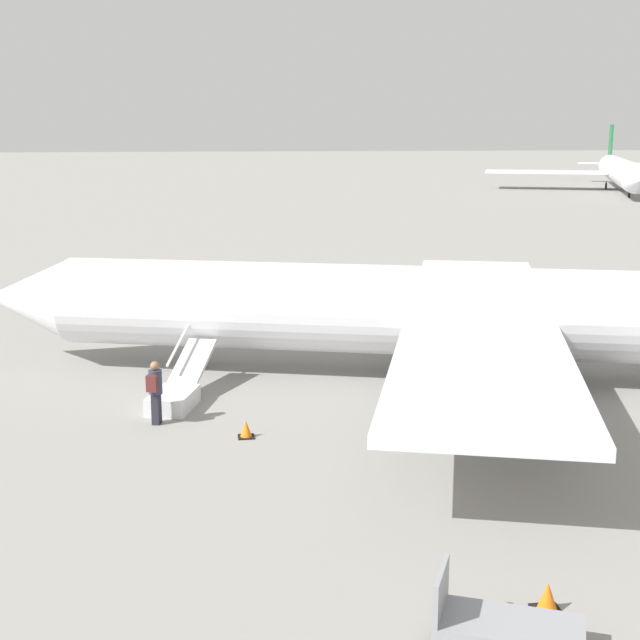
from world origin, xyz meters
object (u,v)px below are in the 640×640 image
(airplane_main, at_px, (472,311))
(boarding_stairs, at_px, (177,392))
(luggage_cart, at_px, (501,624))
(passenger, at_px, (155,388))
(airplane_far_left, at_px, (621,171))

(airplane_main, height_order, boarding_stairs, airplane_main)
(boarding_stairs, distance_m, luggage_cart, 14.20)
(airplane_main, xyz_separation_m, luggage_cart, (4.16, 14.56, -1.76))
(airplane_main, distance_m, luggage_cart, 15.25)
(passenger, bearing_deg, boarding_stairs, -0.33)
(airplane_far_left, xyz_separation_m, passenger, (56.23, 86.22, -1.52))
(airplane_main, bearing_deg, boarding_stairs, 25.30)
(passenger, bearing_deg, airplane_far_left, -15.74)
(airplane_main, relative_size, boarding_stairs, 7.42)
(passenger, bearing_deg, luggage_cart, -137.13)
(airplane_main, bearing_deg, passenger, 34.40)
(airplane_main, relative_size, luggage_cart, 12.48)
(airplane_main, relative_size, airplane_far_left, 0.72)
(boarding_stairs, bearing_deg, passenger, 179.67)
(boarding_stairs, xyz_separation_m, passenger, (0.54, 1.69, 0.62))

